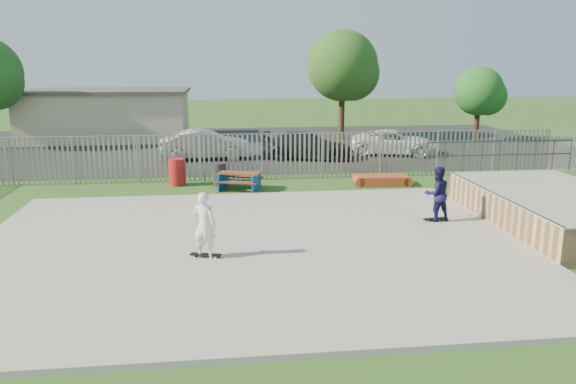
{
  "coord_description": "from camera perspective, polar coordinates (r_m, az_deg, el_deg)",
  "views": [
    {
      "loc": [
        -0.69,
        -14.62,
        5.06
      ],
      "look_at": [
        1.29,
        2.0,
        1.1
      ],
      "focal_mm": 35.0,
      "sensor_mm": 36.0,
      "label": 1
    }
  ],
  "objects": [
    {
      "name": "tree_mid",
      "position": [
        36.63,
        5.56,
        12.62
      ],
      "size": [
        4.48,
        4.48,
        6.92
      ],
      "color": "#44301B",
      "rests_on": "ground"
    },
    {
      "name": "funbox",
      "position": [
        23.53,
        9.54,
        1.19
      ],
      "size": [
        2.05,
        1.14,
        0.39
      ],
      "rotation": [
        0.0,
        0.0,
        -0.08
      ],
      "color": "brown",
      "rests_on": "ground"
    },
    {
      "name": "skater_white",
      "position": [
        14.3,
        -8.49,
        -3.32
      ],
      "size": [
        0.74,
        0.64,
        1.71
      ],
      "primitive_type": "imported",
      "rotation": [
        0.0,
        0.0,
        2.7
      ],
      "color": "white",
      "rests_on": "concrete_slab"
    },
    {
      "name": "car_silver",
      "position": [
        29.33,
        -8.36,
        4.78
      ],
      "size": [
        4.74,
        1.95,
        1.53
      ],
      "primitive_type": "imported",
      "rotation": [
        0.0,
        0.0,
        1.64
      ],
      "color": "#B5B5BA",
      "rests_on": "parking_lot"
    },
    {
      "name": "picnic_table",
      "position": [
        22.42,
        -4.93,
        1.14
      ],
      "size": [
        2.0,
        1.81,
        0.7
      ],
      "rotation": [
        0.0,
        0.0,
        -0.32
      ],
      "color": "brown",
      "rests_on": "ground"
    },
    {
      "name": "car_dark",
      "position": [
        29.2,
        1.97,
        4.73
      ],
      "size": [
        5.08,
        2.99,
        1.38
      ],
      "primitive_type": "imported",
      "rotation": [
        0.0,
        0.0,
        1.34
      ],
      "color": "black",
      "rests_on": "parking_lot"
    },
    {
      "name": "skateboard_a",
      "position": [
        18.16,
        14.74,
        -2.7
      ],
      "size": [
        0.82,
        0.31,
        0.08
      ],
      "rotation": [
        0.0,
        0.0,
        0.14
      ],
      "color": "black",
      "rests_on": "concrete_slab"
    },
    {
      "name": "parking_lot",
      "position": [
        34.01,
        -5.56,
        4.7
      ],
      "size": [
        40.0,
        18.0,
        0.02
      ],
      "primitive_type": "cube",
      "color": "black",
      "rests_on": "ground"
    },
    {
      "name": "car_white",
      "position": [
        31.12,
        10.74,
        4.98
      ],
      "size": [
        5.17,
        3.45,
        1.32
      ],
      "primitive_type": "imported",
      "rotation": [
        0.0,
        0.0,
        1.28
      ],
      "color": "white",
      "rests_on": "parking_lot"
    },
    {
      "name": "skateboard_b",
      "position": [
        14.55,
        -8.38,
        -6.4
      ],
      "size": [
        0.82,
        0.4,
        0.08
      ],
      "rotation": [
        0.0,
        0.0,
        -0.27
      ],
      "color": "black",
      "rests_on": "concrete_slab"
    },
    {
      "name": "ground",
      "position": [
        15.49,
        -3.89,
        -5.79
      ],
      "size": [
        120.0,
        120.0,
        0.0
      ],
      "primitive_type": "plane",
      "color": "#2C5A1E",
      "rests_on": "ground"
    },
    {
      "name": "concrete_slab",
      "position": [
        15.46,
        -3.89,
        -5.53
      ],
      "size": [
        15.0,
        12.0,
        0.15
      ],
      "primitive_type": "cube",
      "color": "gray",
      "rests_on": "ground"
    },
    {
      "name": "trash_bin_red",
      "position": [
        23.51,
        -11.2,
        2.0
      ],
      "size": [
        0.66,
        0.66,
        1.11
      ],
      "primitive_type": "cylinder",
      "color": "maroon",
      "rests_on": "ground"
    },
    {
      "name": "trash_bin_grey",
      "position": [
        23.2,
        -6.99,
        1.79
      ],
      "size": [
        0.56,
        0.56,
        0.94
      ],
      "primitive_type": "cylinder",
      "color": "#232326",
      "rests_on": "ground"
    },
    {
      "name": "building",
      "position": [
        38.48,
        -17.86,
        7.53
      ],
      "size": [
        10.4,
        6.4,
        3.2
      ],
      "color": "beige",
      "rests_on": "ground"
    },
    {
      "name": "fence",
      "position": [
        19.71,
        -1.72,
        1.41
      ],
      "size": [
        26.04,
        16.02,
        2.0
      ],
      "color": "gray",
      "rests_on": "ground"
    },
    {
      "name": "tree_right",
      "position": [
        37.37,
        18.84,
        9.63
      ],
      "size": [
        3.01,
        3.01,
        4.65
      ],
      "color": "#3A2317",
      "rests_on": "ground"
    },
    {
      "name": "skater_navy",
      "position": [
        17.96,
        14.89,
        -0.19
      ],
      "size": [
        0.91,
        0.76,
        1.71
      ],
      "primitive_type": "imported",
      "rotation": [
        0.0,
        0.0,
        3.28
      ],
      "color": "#161440",
      "rests_on": "concrete_slab"
    },
    {
      "name": "quarter_pipe",
      "position": [
        19.22,
        25.48,
        -1.56
      ],
      "size": [
        5.5,
        7.05,
        2.19
      ],
      "color": "tan",
      "rests_on": "ground"
    }
  ]
}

